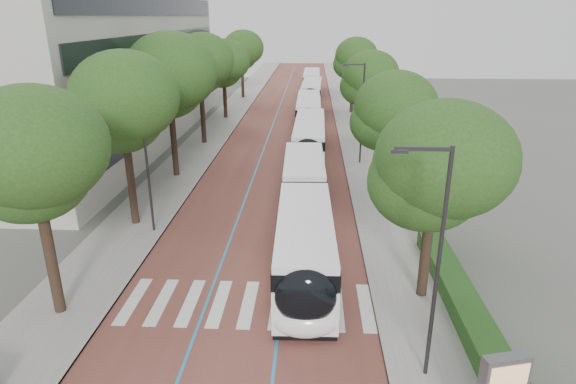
# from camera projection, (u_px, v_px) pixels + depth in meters

# --- Properties ---
(ground) EXTENTS (160.00, 160.00, 0.00)m
(ground) POSITION_uv_depth(u_px,v_px,m) (240.00, 318.00, 19.62)
(ground) COLOR #51544C
(ground) RESTS_ON ground
(road) EXTENTS (11.00, 140.00, 0.02)m
(road) POSITION_uv_depth(u_px,v_px,m) (288.00, 119.00, 57.09)
(road) COLOR brown
(road) RESTS_ON ground
(sidewalk_left) EXTENTS (4.00, 140.00, 0.12)m
(sidewalk_left) POSITION_uv_depth(u_px,v_px,m) (226.00, 118.00, 57.42)
(sidewalk_left) COLOR gray
(sidewalk_left) RESTS_ON ground
(sidewalk_right) EXTENTS (4.00, 140.00, 0.12)m
(sidewalk_right) POSITION_uv_depth(u_px,v_px,m) (352.00, 119.00, 56.72)
(sidewalk_right) COLOR gray
(sidewalk_right) RESTS_ON ground
(kerb_left) EXTENTS (0.20, 140.00, 0.14)m
(kerb_left) POSITION_uv_depth(u_px,v_px,m) (242.00, 118.00, 57.34)
(kerb_left) COLOR gray
(kerb_left) RESTS_ON ground
(kerb_right) EXTENTS (0.20, 140.00, 0.14)m
(kerb_right) POSITION_uv_depth(u_px,v_px,m) (336.00, 119.00, 56.81)
(kerb_right) COLOR gray
(kerb_right) RESTS_ON ground
(zebra_crossing) EXTENTS (10.55, 3.60, 0.01)m
(zebra_crossing) POSITION_uv_depth(u_px,v_px,m) (248.00, 304.00, 20.54)
(zebra_crossing) COLOR silver
(zebra_crossing) RESTS_ON ground
(lane_line_left) EXTENTS (0.12, 126.00, 0.01)m
(lane_line_left) POSITION_uv_depth(u_px,v_px,m) (275.00, 119.00, 57.16)
(lane_line_left) COLOR teal
(lane_line_left) RESTS_ON road
(lane_line_right) EXTENTS (0.12, 126.00, 0.01)m
(lane_line_right) POSITION_uv_depth(u_px,v_px,m) (302.00, 119.00, 57.01)
(lane_line_right) COLOR teal
(lane_line_right) RESTS_ON road
(office_building) EXTENTS (18.11, 40.00, 14.00)m
(office_building) POSITION_uv_depth(u_px,v_px,m) (72.00, 68.00, 44.34)
(office_building) COLOR #B4B2A7
(office_building) RESTS_ON ground
(hedge) EXTENTS (1.20, 14.00, 0.80)m
(hedge) POSITION_uv_depth(u_px,v_px,m) (468.00, 314.00, 19.01)
(hedge) COLOR #1C4919
(hedge) RESTS_ON sidewalk_right
(streetlight_near) EXTENTS (1.82, 0.20, 8.00)m
(streetlight_near) POSITION_uv_depth(u_px,v_px,m) (434.00, 249.00, 14.83)
(streetlight_near) COLOR #29292B
(streetlight_near) RESTS_ON sidewalk_right
(streetlight_far) EXTENTS (1.82, 0.20, 8.00)m
(streetlight_far) POSITION_uv_depth(u_px,v_px,m) (360.00, 106.00, 38.25)
(streetlight_far) COLOR #29292B
(streetlight_far) RESTS_ON sidewalk_right
(lamp_post_left) EXTENTS (0.14, 0.14, 8.00)m
(lamp_post_left) POSITION_uv_depth(u_px,v_px,m) (147.00, 163.00, 25.97)
(lamp_post_left) COLOR #29292B
(lamp_post_left) RESTS_ON sidewalk_left
(trees_left) EXTENTS (6.49, 60.58, 10.04)m
(trees_left) POSITION_uv_depth(u_px,v_px,m) (194.00, 74.00, 41.58)
(trees_left) COLOR black
(trees_left) RESTS_ON ground
(trees_right) EXTENTS (5.51, 47.31, 8.61)m
(trees_right) POSITION_uv_depth(u_px,v_px,m) (377.00, 94.00, 36.60)
(trees_right) COLOR black
(trees_right) RESTS_ON ground
(lead_bus) EXTENTS (2.94, 18.45, 3.20)m
(lead_bus) POSITION_uv_depth(u_px,v_px,m) (304.00, 216.00, 25.46)
(lead_bus) COLOR black
(lead_bus) RESTS_ON ground
(bus_queued_0) EXTENTS (2.70, 12.43, 3.20)m
(bus_queued_0) POSITION_uv_depth(u_px,v_px,m) (309.00, 141.00, 40.65)
(bus_queued_0) COLOR white
(bus_queued_0) RESTS_ON ground
(bus_queued_1) EXTENTS (2.58, 12.41, 3.20)m
(bus_queued_1) POSITION_uv_depth(u_px,v_px,m) (309.00, 113.00, 52.21)
(bus_queued_1) COLOR white
(bus_queued_1) RESTS_ON ground
(bus_queued_2) EXTENTS (2.87, 12.46, 3.20)m
(bus_queued_2) POSITION_uv_depth(u_px,v_px,m) (312.00, 94.00, 64.73)
(bus_queued_2) COLOR white
(bus_queued_2) RESTS_ON ground
(bus_queued_3) EXTENTS (2.63, 12.42, 3.20)m
(bus_queued_3) POSITION_uv_depth(u_px,v_px,m) (312.00, 82.00, 76.60)
(bus_queued_3) COLOR white
(bus_queued_3) RESTS_ON ground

